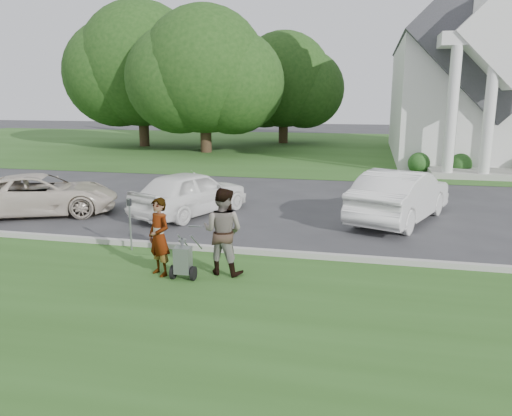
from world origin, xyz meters
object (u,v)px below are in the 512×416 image
(parking_meter_near, at_px, (130,218))
(car_b, at_px, (190,193))
(church, at_px, (474,60))
(tree_far, at_px, (141,70))
(car_a, at_px, (41,194))
(tree_back, at_px, (284,84))
(tree_left, at_px, (204,76))
(person_left, at_px, (159,238))
(car_d, at_px, (400,195))
(person_right, at_px, (223,232))
(striping_cart, at_px, (183,261))

(parking_meter_near, relative_size, car_b, 0.31)
(church, relative_size, car_b, 5.57)
(tree_far, height_order, car_a, tree_far)
(parking_meter_near, relative_size, car_a, 0.28)
(church, relative_size, tree_back, 2.51)
(car_a, bearing_deg, car_b, -101.89)
(church, height_order, tree_left, church)
(tree_far, xyz_separation_m, car_b, (11.43, -20.79, -4.96))
(tree_far, bearing_deg, tree_left, -26.56)
(church, distance_m, person_left, 26.97)
(car_b, distance_m, car_d, 6.64)
(parking_meter_near, distance_m, car_b, 4.03)
(tree_left, distance_m, tree_back, 8.95)
(person_left, height_order, parking_meter_near, person_left)
(tree_left, distance_m, person_right, 24.62)
(striping_cart, relative_size, car_d, 0.21)
(person_left, height_order, car_d, person_left)
(striping_cart, relative_size, car_a, 0.22)
(striping_cart, bearing_deg, person_left, 165.29)
(striping_cart, relative_size, person_right, 0.55)
(church, distance_m, car_b, 22.78)
(tree_back, height_order, car_a, tree_back)
(church, bearing_deg, person_left, -112.80)
(car_a, height_order, car_d, car_d)
(tree_far, distance_m, car_b, 24.23)
(person_right, relative_size, car_b, 0.44)
(person_right, distance_m, car_b, 5.74)
(striping_cart, xyz_separation_m, person_right, (0.72, 0.54, 0.53))
(person_left, xyz_separation_m, car_a, (-6.09, 4.47, -0.18))
(tree_far, relative_size, person_right, 6.16)
(tree_back, xyz_separation_m, car_b, (1.42, -25.79, -3.99))
(tree_far, xyz_separation_m, striping_cart, (13.33, -26.42, -5.28))
(tree_far, distance_m, parking_meter_near, 27.70)
(striping_cart, bearing_deg, person_right, 35.29)
(parking_meter_near, height_order, car_d, car_d)
(car_b, relative_size, car_d, 0.89)
(church, height_order, tree_back, church)
(tree_left, xyz_separation_m, tree_back, (4.00, 8.00, -0.38))
(person_right, relative_size, parking_meter_near, 1.41)
(tree_far, relative_size, car_d, 2.39)
(car_b, bearing_deg, tree_back, -63.83)
(tree_left, distance_m, striping_cart, 24.99)
(church, height_order, car_d, church)
(church, xyz_separation_m, person_left, (-10.26, -24.41, -5.09))
(parking_meter_near, bearing_deg, person_left, -46.05)
(church, bearing_deg, person_right, -110.46)
(person_left, bearing_deg, tree_left, 138.11)
(striping_cart, xyz_separation_m, car_d, (4.70, 6.31, 0.39))
(parking_meter_near, bearing_deg, tree_far, 114.54)
(church, height_order, person_right, church)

